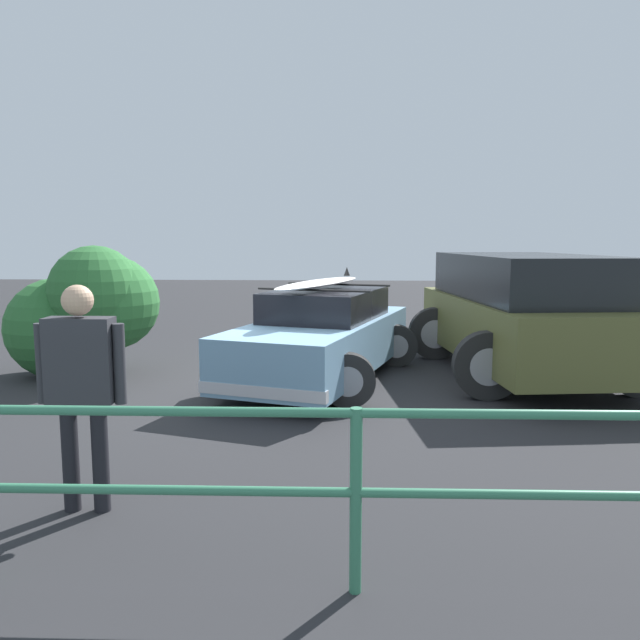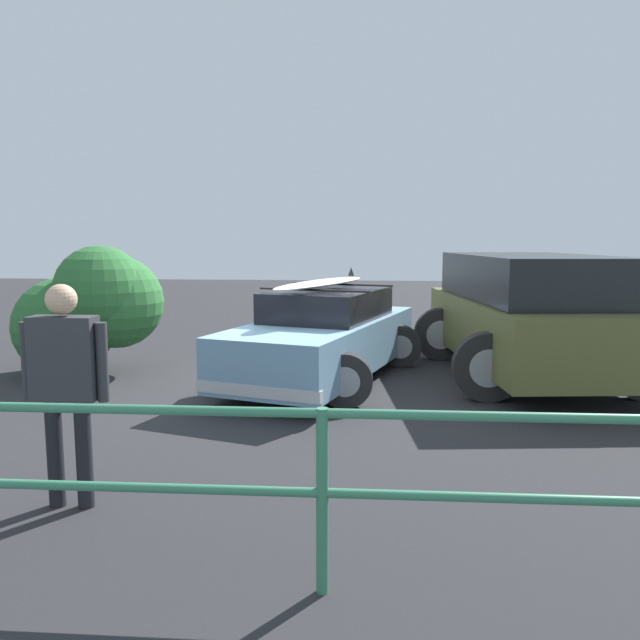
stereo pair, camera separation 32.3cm
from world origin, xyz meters
The scene contains 6 objects.
ground_plane centered at (0.00, 0.00, -0.01)m, with size 44.00×44.00×0.02m, color #28282B.
sedan_car centered at (-0.74, -0.49, 0.63)m, with size 2.95×4.48×1.58m.
suv_car centered at (-3.70, -0.93, 0.94)m, with size 3.16×4.82×1.80m.
person_bystander centered at (0.83, 4.01, 1.02)m, with size 0.66×0.23×1.70m.
railing_fence centered at (-1.17, 5.00, 0.74)m, with size 8.82×0.22×1.09m.
bush_near_left centered at (2.83, -0.52, 0.94)m, with size 2.26×1.56×1.97m.
Camera 1 is at (-1.14, 8.38, 2.03)m, focal length 35.00 mm.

